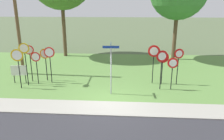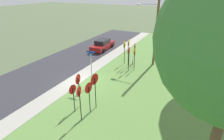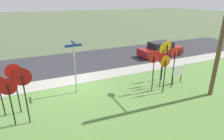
% 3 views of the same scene
% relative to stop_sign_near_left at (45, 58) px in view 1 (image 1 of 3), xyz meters
% --- Properties ---
extents(ground_plane, '(160.00, 160.00, 0.00)m').
position_rel_stop_sign_near_left_xyz_m(ground_plane, '(4.71, -3.24, -1.71)').
color(ground_plane, '#4C5B3D').
extents(sidewalk_strip, '(44.00, 1.60, 0.06)m').
position_rel_stop_sign_near_left_xyz_m(sidewalk_strip, '(4.71, -4.04, -1.68)').
color(sidewalk_strip, '#99968C').
rests_on(sidewalk_strip, ground_plane).
extents(grass_median, '(44.00, 12.00, 0.04)m').
position_rel_stop_sign_near_left_xyz_m(grass_median, '(4.71, 2.76, -1.69)').
color(grass_median, '#567F3D').
rests_on(grass_median, ground_plane).
extents(stop_sign_near_left, '(0.71, 0.10, 2.31)m').
position_rel_stop_sign_near_left_xyz_m(stop_sign_near_left, '(0.00, 0.00, 0.00)').
color(stop_sign_near_left, black).
rests_on(stop_sign_near_left, grass_median).
extents(stop_sign_near_right, '(0.68, 0.13, 2.87)m').
position_rel_stop_sign_near_left_xyz_m(stop_sign_near_right, '(-0.93, -1.05, 0.40)').
color(stop_sign_near_right, black).
rests_on(stop_sign_near_right, grass_median).
extents(stop_sign_far_left, '(0.71, 0.11, 2.51)m').
position_rel_stop_sign_near_left_xyz_m(stop_sign_far_left, '(0.48, -0.45, 0.15)').
color(stop_sign_far_left, black).
rests_on(stop_sign_far_left, grass_median).
extents(stop_sign_far_center, '(0.78, 0.13, 2.59)m').
position_rel_stop_sign_near_left_xyz_m(stop_sign_far_center, '(-1.15, -1.61, 0.23)').
color(stop_sign_far_center, black).
rests_on(stop_sign_far_center, grass_median).
extents(stop_sign_far_right, '(0.63, 0.13, 2.59)m').
position_rel_stop_sign_near_left_xyz_m(stop_sign_far_right, '(-0.94, -0.33, 0.18)').
color(stop_sign_far_right, black).
rests_on(stop_sign_far_right, grass_median).
extents(stop_sign_center_tall, '(0.64, 0.12, 2.22)m').
position_rel_stop_sign_near_left_xyz_m(stop_sign_center_tall, '(-0.36, -0.75, -0.08)').
color(stop_sign_center_tall, black).
rests_on(stop_sign_center_tall, grass_median).
extents(yield_sign_near_left, '(0.66, 0.12, 2.09)m').
position_rel_stop_sign_near_left_xyz_m(yield_sign_near_left, '(8.52, -1.17, -0.13)').
color(yield_sign_near_left, black).
rests_on(yield_sign_near_left, grass_median).
extents(yield_sign_near_right, '(0.76, 0.12, 2.26)m').
position_rel_stop_sign_near_left_xyz_m(yield_sign_near_right, '(8.06, -0.22, 0.01)').
color(yield_sign_near_right, black).
rests_on(yield_sign_near_right, grass_median).
extents(yield_sign_far_left, '(0.66, 0.15, 2.47)m').
position_rel_stop_sign_near_left_xyz_m(yield_sign_far_left, '(9.07, -0.23, 0.16)').
color(yield_sign_far_left, black).
rests_on(yield_sign_far_left, grass_median).
extents(yield_sign_far_right, '(0.79, 0.14, 2.66)m').
position_rel_stop_sign_near_left_xyz_m(yield_sign_far_right, '(7.45, -0.12, 0.33)').
color(yield_sign_far_right, black).
rests_on(yield_sign_far_right, grass_median).
extents(yield_sign_center, '(0.73, 0.15, 2.55)m').
position_rel_stop_sign_near_left_xyz_m(yield_sign_center, '(7.83, -1.21, 0.23)').
color(yield_sign_center, black).
rests_on(yield_sign_center, grass_median).
extents(street_name_post, '(0.96, 0.82, 3.14)m').
position_rel_stop_sign_near_left_xyz_m(street_name_post, '(4.74, -2.13, 0.18)').
color(street_name_post, '#9EA0A8').
rests_on(street_name_post, grass_median).
extents(utility_pole, '(2.10, 2.44, 8.84)m').
position_rel_stop_sign_near_left_xyz_m(utility_pole, '(-2.41, 1.23, 3.10)').
color(utility_pole, brown).
rests_on(utility_pole, grass_median).
extents(notice_board, '(1.10, 0.14, 1.25)m').
position_rel_stop_sign_near_left_xyz_m(notice_board, '(-1.67, -0.64, -0.84)').
color(notice_board, black).
rests_on(notice_board, grass_median).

